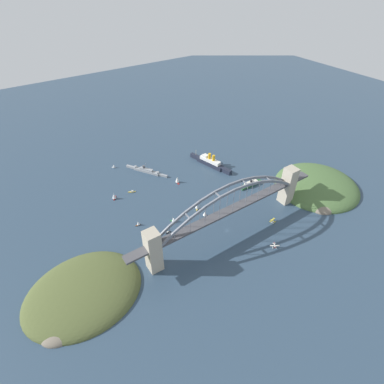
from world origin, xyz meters
TOP-DOWN VIEW (x-y plane):
  - ground_plane at (0.00, 0.00)m, footprint 1400.00×1400.00m
  - harbor_arch_bridge at (0.00, 0.00)m, footprint 264.01×15.14m
  - headland_west_shore at (-177.08, 10.72)m, footprint 118.67×99.37m
  - headland_east_shore at (163.13, -5.34)m, footprint 120.75×119.01m
  - ocean_liner at (68.53, 128.44)m, footprint 26.89×79.93m
  - naval_cruiser at (-26.39, 168.61)m, footprint 41.85×62.96m
  - harbor_ferry_steamer at (86.70, 52.55)m, footprint 38.44×8.83m
  - seaplane_taxiing_near_bridge at (56.80, -20.74)m, footprint 10.16×7.76m
  - seaplane_second_in_formation at (28.44, -51.71)m, footprint 10.13×8.68m
  - small_boat_0 at (-93.08, 134.42)m, footprint 7.51×8.63m
  - small_boat_1 at (-87.71, 68.86)m, footprint 6.53×3.67m
  - small_boat_2 at (-63.24, 36.81)m, footprint 7.20×1.79m
  - small_boat_3 at (-66.31, 134.70)m, footprint 10.39×5.74m
  - small_boat_4 at (-8.28, 36.16)m, footprint 6.05×8.45m
  - small_boat_5 at (-0.04, 118.26)m, footprint 6.34×10.08m
  - small_boat_6 at (-63.97, 208.06)m, footprint 5.70×5.26m
  - small_boat_7 at (-8.72, 53.52)m, footprint 7.21×7.64m
  - small_boat_8 at (-47.50, 49.21)m, footprint 6.99×8.76m
  - channel_marker_buoy at (8.76, 25.86)m, footprint 2.20×2.20m

SIDE VIEW (x-z plane):
  - ground_plane at x=0.00m, z-range 0.00..0.00m
  - headland_west_shore at x=-177.08m, z-range -12.46..12.46m
  - headland_east_shore at x=163.13m, z-range -14.81..14.81m
  - small_boat_3 at x=-66.31m, z-range -0.31..1.81m
  - small_boat_2 at x=-63.24m, z-range -0.34..2.08m
  - channel_marker_buoy at x=8.76m, z-range -0.26..2.49m
  - seaplane_taxiing_near_bridge at x=56.80m, z-range -0.44..4.47m
  - seaplane_second_in_formation at x=28.44m, z-range -0.40..4.64m
  - harbor_ferry_steamer at x=86.70m, z-range -1.59..6.77m
  - naval_cruiser at x=-26.39m, z-range -5.51..11.05m
  - small_boat_6 at x=-63.97m, z-range -0.24..6.67m
  - small_boat_1 at x=-87.71m, z-range -0.19..6.62m
  - small_boat_4 at x=-8.28m, z-range -0.25..7.96m
  - small_boat_7 at x=-8.72m, z-range -0.28..8.13m
  - small_boat_8 at x=-47.50m, z-range -0.24..8.39m
  - small_boat_0 at x=-93.08m, z-range -0.43..10.20m
  - small_boat_5 at x=-0.04m, z-range -0.41..10.65m
  - ocean_liner at x=68.53m, z-range -4.64..16.23m
  - harbor_arch_bridge at x=0.00m, z-range -3.85..64.72m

